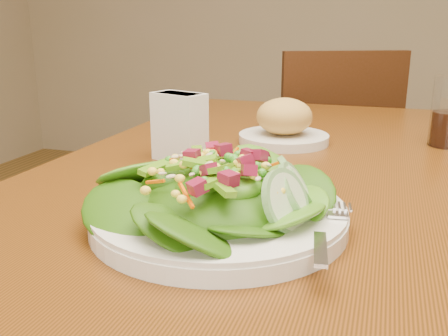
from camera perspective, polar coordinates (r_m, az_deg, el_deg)
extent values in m
cube|color=#64300E|center=(0.79, 10.97, -2.34)|extent=(0.90, 1.40, 0.04)
cylinder|color=black|center=(1.59, -0.83, -6.74)|extent=(0.07, 0.07, 0.71)
cube|color=black|center=(1.86, 10.82, -1.35)|extent=(0.55, 0.55, 0.04)
cylinder|color=black|center=(2.14, 13.63, -5.36)|extent=(0.04, 0.04, 0.40)
cylinder|color=black|center=(2.05, 4.26, -5.94)|extent=(0.04, 0.04, 0.40)
cylinder|color=black|center=(1.84, 17.43, -9.34)|extent=(0.04, 0.04, 0.40)
cylinder|color=black|center=(1.73, 6.52, -10.33)|extent=(0.04, 0.04, 0.40)
cube|color=black|center=(1.61, 13.36, 4.87)|extent=(0.37, 0.19, 0.45)
cylinder|color=silver|center=(0.58, -0.61, -5.62)|extent=(0.30, 0.30, 0.02)
ellipsoid|color=#193C08|center=(0.57, -0.62, -2.67)|extent=(0.20, 0.20, 0.04)
cube|color=silver|center=(0.53, 11.50, -6.90)|extent=(0.05, 0.18, 0.01)
cylinder|color=silver|center=(0.98, 6.82, 3.38)|extent=(0.17, 0.17, 0.02)
ellipsoid|color=tan|center=(0.97, 6.91, 5.91)|extent=(0.11, 0.11, 0.07)
cube|color=white|center=(0.85, -5.11, 4.68)|extent=(0.10, 0.08, 0.11)
cube|color=white|center=(0.84, -5.13, 5.26)|extent=(0.08, 0.06, 0.10)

